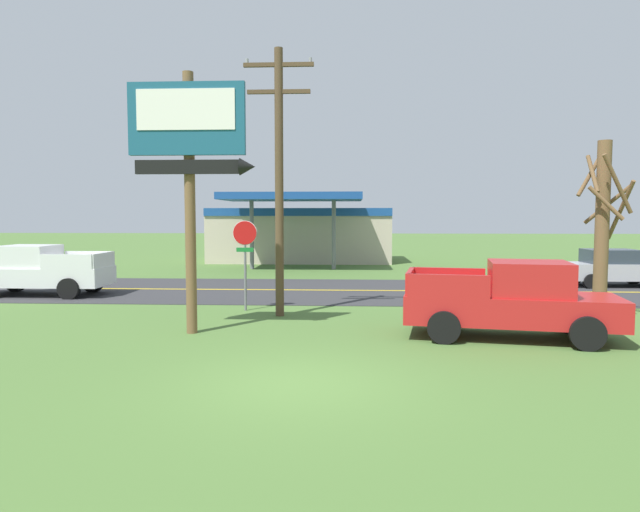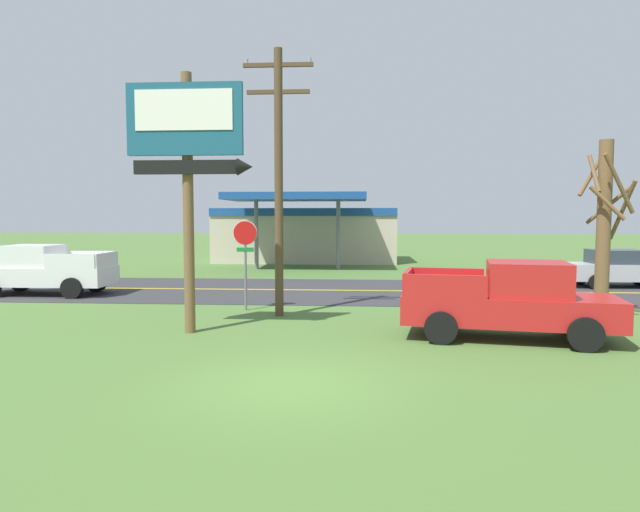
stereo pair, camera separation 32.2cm
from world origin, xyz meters
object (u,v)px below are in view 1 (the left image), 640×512
stop_sign (245,249)px  bare_tree (603,225)px  motel_sign (190,151)px  car_silver_near_lane (612,268)px  pickup_red_parked_on_lawn (512,301)px  utility_pole (279,173)px  pickup_white_on_road (39,271)px  gas_station (301,233)px

stop_sign → bare_tree: (10.91, -1.01, 0.80)m
motel_sign → car_silver_near_lane: motel_sign is taller
stop_sign → pickup_red_parked_on_lawn: 8.49m
pickup_red_parked_on_lawn → stop_sign: bearing=153.1°
motel_sign → utility_pole: utility_pole is taller
stop_sign → pickup_white_on_road: 9.25m
bare_tree → pickup_red_parked_on_lawn: 4.78m
pickup_red_parked_on_lawn → car_silver_near_lane: bearing=55.6°
stop_sign → utility_pole: utility_pole is taller
pickup_white_on_road → utility_pole: bearing=-21.7°
bare_tree → pickup_red_parked_on_lawn: bare_tree is taller
pickup_red_parked_on_lawn → car_silver_near_lane: pickup_red_parked_on_lawn is taller
motel_sign → car_silver_near_lane: 19.38m
pickup_red_parked_on_lawn → car_silver_near_lane: size_ratio=1.30×
pickup_white_on_road → motel_sign: bearing=-40.2°
stop_sign → utility_pole: (1.24, -0.89, 2.37)m
pickup_white_on_road → car_silver_near_lane: size_ratio=1.24×
pickup_white_on_road → car_silver_near_lane: bearing=9.6°
stop_sign → gas_station: bearing=89.7°
stop_sign → pickup_red_parked_on_lawn: bearing=-26.9°
gas_station → pickup_red_parked_on_lawn: gas_station is taller
bare_tree → car_silver_near_lane: (4.04, 8.05, -1.99)m
utility_pole → bare_tree: 9.79m
bare_tree → pickup_white_on_road: size_ratio=1.02×
stop_sign → pickup_white_on_road: size_ratio=0.57×
bare_tree → car_silver_near_lane: size_ratio=1.26×
gas_station → pickup_white_on_road: (-8.78, -17.05, -0.98)m
gas_station → pickup_red_parked_on_lawn: bearing=-72.8°
stop_sign → bare_tree: size_ratio=0.56×
stop_sign → motel_sign: bearing=-100.7°
motel_sign → bare_tree: size_ratio=1.28×
gas_station → pickup_red_parked_on_lawn: size_ratio=2.20×
utility_pole → pickup_white_on_road: bearing=158.3°
motel_sign → pickup_white_on_road: size_ratio=1.31×
utility_pole → car_silver_near_lane: utility_pole is taller
gas_station → pickup_red_parked_on_lawn: (7.40, -23.90, -0.98)m
gas_station → car_silver_near_lane: bearing=-41.3°
utility_pole → motel_sign: bearing=-124.7°
car_silver_near_lane → motel_sign: bearing=-145.5°
utility_pole → gas_station: (-1.13, 20.99, -2.45)m
stop_sign → utility_pole: 2.82m
motel_sign → pickup_white_on_road: 11.11m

